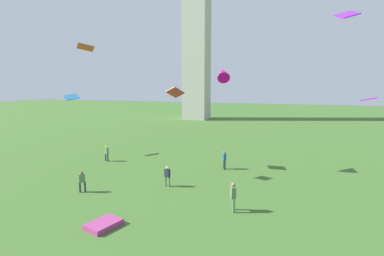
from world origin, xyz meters
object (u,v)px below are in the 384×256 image
(person_4, at_px, (224,159))
(kite_flying_4, at_px, (223,73))
(kite_flying_1, at_px, (86,47))
(kite_bundle_0, at_px, (103,224))
(person_0, at_px, (107,153))
(person_3, at_px, (82,180))
(kite_flying_2, at_px, (369,99))
(kite_flying_3, at_px, (175,92))
(person_2, at_px, (233,195))
(kite_flying_5, at_px, (347,14))
(person_1, at_px, (167,175))
(kite_flying_0, at_px, (71,97))

(person_4, bearing_deg, kite_flying_4, -83.61)
(kite_flying_1, distance_m, kite_bundle_0, 13.99)
(kite_flying_4, bearing_deg, person_4, -168.39)
(kite_bundle_0, bearing_deg, person_0, 124.34)
(person_3, relative_size, kite_flying_1, 1.06)
(kite_flying_2, relative_size, kite_flying_3, 0.79)
(person_4, relative_size, kite_flying_3, 1.13)
(person_2, bearing_deg, kite_flying_5, 124.94)
(person_2, distance_m, kite_flying_2, 11.98)
(kite_flying_4, bearing_deg, kite_flying_3, -8.29)
(person_0, bearing_deg, kite_flying_2, -164.06)
(person_4, relative_size, kite_flying_1, 1.16)
(person_1, height_order, person_4, person_4)
(person_2, distance_m, person_4, 9.01)
(person_3, xyz_separation_m, person_4, (8.45, 8.99, 0.08))
(kite_flying_3, bearing_deg, person_3, 171.99)
(kite_flying_0, bearing_deg, person_4, 116.57)
(person_4, xyz_separation_m, kite_flying_3, (-4.45, -0.91, 6.05))
(kite_flying_3, bearing_deg, kite_flying_2, -76.14)
(person_0, bearing_deg, kite_flying_3, -160.07)
(kite_flying_3, bearing_deg, kite_bundle_0, -158.88)
(person_0, relative_size, person_1, 1.00)
(kite_flying_4, bearing_deg, kite_flying_2, 151.21)
(person_1, distance_m, kite_flying_3, 8.03)
(person_1, bearing_deg, kite_flying_3, 118.84)
(kite_flying_1, height_order, kite_flying_4, kite_flying_1)
(kite_flying_5, bearing_deg, kite_flying_4, 165.15)
(kite_flying_2, bearing_deg, person_4, 2.12)
(kite_flying_0, xyz_separation_m, kite_flying_4, (16.82, -0.35, 2.28))
(person_4, bearing_deg, kite_flying_2, 55.09)
(kite_flying_2, xyz_separation_m, kite_flying_5, (-1.06, 4.84, 6.82))
(person_0, height_order, kite_flying_5, kite_flying_5)
(person_3, bearing_deg, kite_flying_5, -10.13)
(kite_flying_3, bearing_deg, person_2, -120.05)
(kite_flying_3, bearing_deg, person_4, -60.19)
(kite_bundle_0, bearing_deg, kite_flying_4, 74.11)
(person_0, xyz_separation_m, kite_flying_3, (7.48, 0.20, 6.12))
(kite_bundle_0, bearing_deg, kite_flying_3, 92.81)
(person_0, bearing_deg, kite_flying_1, 130.41)
(kite_flying_1, xyz_separation_m, kite_bundle_0, (6.12, -6.98, -10.46))
(kite_flying_4, bearing_deg, person_3, 28.47)
(kite_flying_5, bearing_deg, person_0, 158.99)
(person_2, height_order, kite_flying_0, kite_flying_0)
(kite_flying_3, height_order, kite_flying_5, kite_flying_5)
(person_2, relative_size, person_3, 1.18)
(person_2, relative_size, kite_bundle_0, 1.02)
(person_0, relative_size, person_2, 0.86)
(person_0, relative_size, kite_flying_3, 1.06)
(kite_flying_3, bearing_deg, kite_flying_0, 103.21)
(person_0, height_order, kite_flying_4, kite_flying_4)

